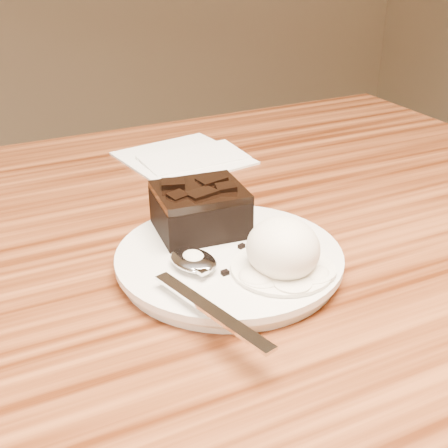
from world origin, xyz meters
name	(u,v)px	position (x,y,z in m)	size (l,w,h in m)	color
plate	(229,261)	(0.11, -0.02, 0.76)	(0.20, 0.20, 0.02)	silver
brownie	(200,213)	(0.11, 0.03, 0.78)	(0.08, 0.07, 0.04)	black
ice_cream_scoop	(283,248)	(0.14, -0.07, 0.79)	(0.06, 0.06, 0.05)	white
melt_puddle	(282,269)	(0.14, -0.07, 0.77)	(0.09, 0.09, 0.00)	white
spoon	(193,262)	(0.08, -0.03, 0.77)	(0.03, 0.18, 0.01)	silver
napkin	(183,157)	(0.19, 0.24, 0.75)	(0.14, 0.14, 0.01)	white
crumb_a	(225,273)	(0.10, -0.05, 0.77)	(0.01, 0.01, 0.00)	black
crumb_b	(288,272)	(0.14, -0.08, 0.77)	(0.01, 0.01, 0.00)	black
crumb_c	(241,246)	(0.13, -0.02, 0.77)	(0.01, 0.00, 0.00)	black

